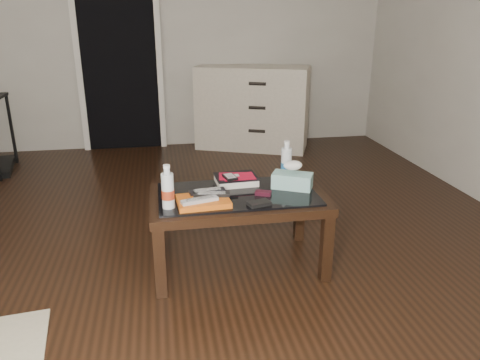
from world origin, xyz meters
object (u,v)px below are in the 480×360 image
(textbook, at_px, (236,180))
(dresser, at_px, (252,108))
(water_bottle_left, at_px, (168,186))
(water_bottle_right, at_px, (286,160))
(tissue_box, at_px, (292,181))
(coffee_table, at_px, (237,204))

(textbook, bearing_deg, dresser, 73.07)
(water_bottle_left, xyz_separation_m, water_bottle_right, (0.74, 0.36, 0.00))
(textbook, distance_m, water_bottle_left, 0.53)
(dresser, bearing_deg, tissue_box, -73.80)
(coffee_table, xyz_separation_m, water_bottle_left, (-0.40, -0.14, 0.18))
(textbook, xyz_separation_m, water_bottle_right, (0.33, 0.05, 0.10))
(coffee_table, distance_m, textbook, 0.19)
(water_bottle_right, distance_m, tissue_box, 0.20)
(water_bottle_left, bearing_deg, water_bottle_right, 25.56)
(dresser, distance_m, tissue_box, 2.54)
(water_bottle_left, bearing_deg, textbook, 36.46)
(textbook, bearing_deg, coffee_table, -99.87)
(water_bottle_right, bearing_deg, textbook, -171.70)
(tissue_box, bearing_deg, water_bottle_right, 113.11)
(dresser, bearing_deg, water_bottle_right, -73.99)
(dresser, bearing_deg, textbook, -81.43)
(water_bottle_left, bearing_deg, tissue_box, 13.22)
(water_bottle_left, relative_size, tissue_box, 1.03)
(textbook, relative_size, tissue_box, 1.09)
(water_bottle_left, relative_size, water_bottle_right, 1.00)
(coffee_table, bearing_deg, textbook, 83.30)
(coffee_table, relative_size, textbook, 4.00)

